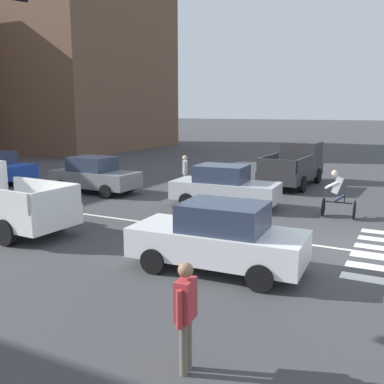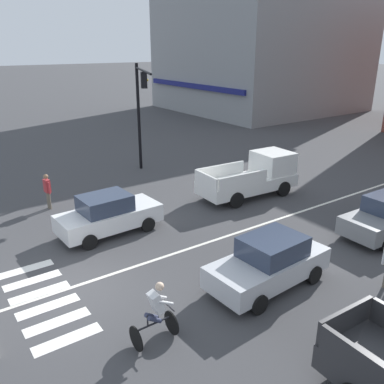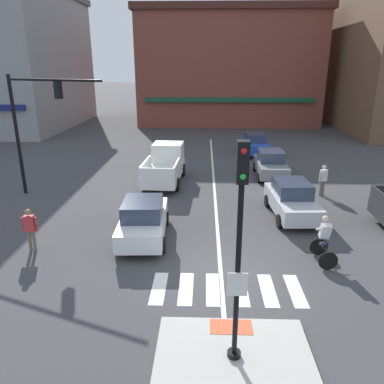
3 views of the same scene
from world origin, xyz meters
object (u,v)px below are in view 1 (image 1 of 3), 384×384
Objects in this scene: car_white_westbound_near at (219,237)px; pickup_truck_charcoal_cross_right at (295,165)px; car_silver_eastbound_mid at (224,186)px; pedestrian_at_curb_left at (186,309)px; pedestrian_waiting_far_side at (185,170)px; car_grey_eastbound_far at (94,175)px; cyclist at (338,193)px.

car_white_westbound_near is 0.81× the size of pickup_truck_charcoal_cross_right.
car_white_westbound_near is at bearing -158.25° from car_silver_eastbound_mid.
pedestrian_at_curb_left is 1.00× the size of pedestrian_waiting_far_side.
car_grey_eastbound_far is 0.80× the size of pickup_truck_charcoal_cross_right.
car_grey_eastbound_far is 6.46m from car_silver_eastbound_mid.
car_silver_eastbound_mid is at bearing -91.06° from car_grey_eastbound_far.
car_silver_eastbound_mid is at bearing -127.84° from pedestrian_waiting_far_side.
cyclist is (0.21, -4.20, 0.06)m from car_silver_eastbound_mid.
pedestrian_waiting_far_side is at bearing -58.45° from car_grey_eastbound_far.
car_silver_eastbound_mid is at bearing 21.75° from car_white_westbound_near.
pedestrian_waiting_far_side is (2.07, 7.14, 0.11)m from cyclist.
cyclist reaches higher than pedestrian_waiting_far_side.
pedestrian_at_curb_left is (-16.80, -2.61, 0.00)m from pickup_truck_charcoal_cross_right.
cyclist reaches higher than car_white_westbound_near.
car_white_westbound_near is at bearing -125.89° from car_grey_eastbound_far.
car_silver_eastbound_mid is at bearing 19.94° from pedestrian_at_curb_left.
pedestrian_waiting_far_side is at bearing 73.80° from cyclist.
cyclist is at bearing -2.30° from pedestrian_at_curb_left.
pickup_truck_charcoal_cross_right reaches higher than cyclist.
cyclist is at bearing -13.98° from car_white_westbound_near.
car_grey_eastbound_far is at bearing 121.55° from pedestrian_waiting_far_side.
car_white_westbound_near is 11.12m from car_grey_eastbound_far.
pedestrian_waiting_far_side is at bearing 27.89° from pedestrian_at_curb_left.
car_grey_eastbound_far is at bearing 54.11° from car_white_westbound_near.
car_grey_eastbound_far is 14.68m from pedestrian_at_curb_left.
pickup_truck_charcoal_cross_right is at bearing 26.14° from cyclist.
car_white_westbound_near is at bearing 166.02° from cyclist.
pedestrian_at_curb_left is at bearing 177.70° from cyclist.
car_silver_eastbound_mid is 0.81× the size of pickup_truck_charcoal_cross_right.
pickup_truck_charcoal_cross_right is at bearing 6.21° from car_white_westbound_near.
pedestrian_at_curb_left is at bearing -152.11° from pedestrian_waiting_far_side.
pickup_truck_charcoal_cross_right reaches higher than car_grey_eastbound_far.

